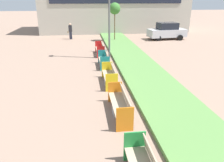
# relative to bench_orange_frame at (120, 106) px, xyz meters

# --- Properties ---
(planter_grass_strip) EXTENTS (2.80, 120.00, 0.18)m
(planter_grass_strip) POSITION_rel_bench_orange_frame_xyz_m (2.26, 1.15, -0.29)
(planter_grass_strip) COLOR #568442
(planter_grass_strip) RESTS_ON ground
(building_backdrop) EXTENTS (19.66, 8.53, 7.96)m
(building_backdrop) POSITION_rel_bench_orange_frame_xyz_m (3.06, 24.95, 3.60)
(building_backdrop) COLOR #B2AD9E
(building_backdrop) RESTS_ON ground
(bench_orange_frame) EXTENTS (0.65, 2.46, 0.94)m
(bench_orange_frame) POSITION_rel_bench_orange_frame_xyz_m (0.00, 0.00, 0.00)
(bench_orange_frame) COLOR #9E9B96
(bench_orange_frame) RESTS_ON ground
(bench_yellow_frame) EXTENTS (0.65, 2.20, 0.94)m
(bench_yellow_frame) POSITION_rel_bench_orange_frame_xyz_m (-0.00, 3.42, -0.01)
(bench_yellow_frame) COLOR #9E9B96
(bench_yellow_frame) RESTS_ON ground
(bench_teal_frame) EXTENTS (0.65, 1.97, 0.94)m
(bench_teal_frame) POSITION_rel_bench_orange_frame_xyz_m (-0.01, 6.67, -0.01)
(bench_teal_frame) COLOR #9E9B96
(bench_teal_frame) RESTS_ON ground
(bench_red_frame) EXTENTS (0.65, 2.28, 0.94)m
(bench_red_frame) POSITION_rel_bench_orange_frame_xyz_m (-0.00, 10.08, -0.01)
(bench_red_frame) COLOR #9E9B96
(bench_red_frame) RESTS_ON ground
(sapling_tree_far) EXTENTS (1.20, 1.20, 4.00)m
(sapling_tree_far) POSITION_rel_bench_orange_frame_xyz_m (2.05, 16.02, 2.98)
(sapling_tree_far) COLOR brown
(sapling_tree_far) RESTS_ON ground
(pedestrian_walking) EXTENTS (0.53, 0.24, 1.78)m
(pedestrian_walking) POSITION_rel_bench_orange_frame_xyz_m (-2.77, 17.83, 0.53)
(pedestrian_walking) COLOR #232633
(pedestrian_walking) RESTS_ON ground
(parked_car_distant) EXTENTS (4.36, 2.17, 1.86)m
(parked_car_distant) POSITION_rel_bench_orange_frame_xyz_m (8.06, 16.33, 0.53)
(parked_car_distant) COLOR #B7BABF
(parked_car_distant) RESTS_ON ground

